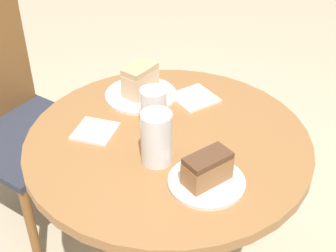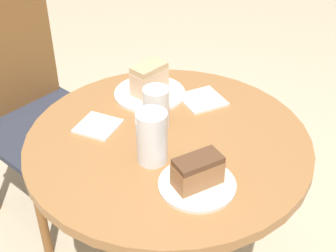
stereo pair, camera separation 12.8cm
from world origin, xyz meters
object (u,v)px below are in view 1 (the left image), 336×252
cake_slice_near (207,168)px  cake_slice_far (140,80)px  plate_far (141,95)px  glass_water (157,141)px  plate_near (206,182)px  chair (13,120)px  glass_lemonade (154,110)px

cake_slice_near → cake_slice_far: size_ratio=1.13×
plate_far → cake_slice_near: bearing=-116.2°
plate_far → glass_water: bearing=-130.0°
plate_near → cake_slice_near: (-0.00, 0.00, 0.04)m
cake_slice_far → glass_water: (-0.21, -0.25, 0.01)m
plate_near → cake_slice_near: size_ratio=1.49×
cake_slice_far → plate_near: bearing=-116.2°
plate_near → cake_slice_near: bearing=104.0°
plate_near → plate_far: 0.45m
chair → glass_lemonade: (0.04, -0.71, 0.32)m
plate_near → glass_water: 0.16m
glass_lemonade → cake_slice_far: bearing=55.5°
plate_near → plate_far: (0.20, 0.40, 0.00)m
chair → plate_near: 1.01m
plate_far → plate_near: bearing=-116.2°
cake_slice_far → glass_lemonade: glass_lemonade is taller
plate_far → glass_lemonade: bearing=-124.5°
glass_lemonade → chair: bearing=93.6°
plate_far → chair: bearing=103.9°
plate_near → glass_water: bearing=94.2°
plate_near → glass_water: glass_water is taller
plate_near → glass_lemonade: size_ratio=1.59×
plate_far → cake_slice_far: cake_slice_far is taller
plate_near → cake_slice_far: (0.20, 0.40, 0.05)m
glass_lemonade → glass_water: (-0.11, -0.11, 0.01)m
glass_lemonade → glass_water: bearing=-135.8°
chair → cake_slice_far: chair is taller
chair → glass_water: chair is taller
plate_near → plate_far: same height
plate_near → glass_lemonade: 0.29m
plate_far → cake_slice_near: 0.45m
cake_slice_near → chair: bearing=86.7°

